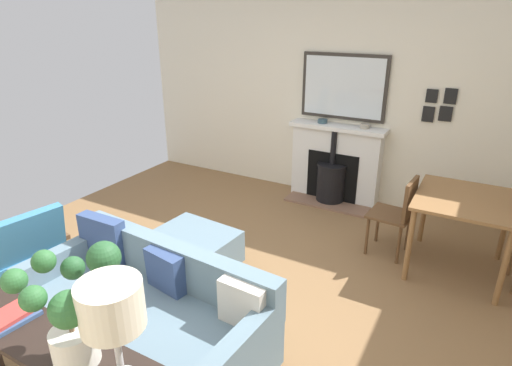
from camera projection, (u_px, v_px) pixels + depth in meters
name	position (u px, v px, depth m)	size (l,w,h in m)	color
ground_plane	(218.00, 300.00, 3.68)	(5.47, 5.63, 0.01)	olive
wall_left	(335.00, 93.00, 5.38)	(0.12, 5.63, 2.73)	silver
fireplace	(334.00, 168.00, 5.49)	(0.53, 1.22, 1.00)	brown
mirror_over_mantel	(343.00, 87.00, 5.21)	(0.04, 1.08, 0.80)	#2D2823
mantel_bowl_near	(323.00, 121.00, 5.39)	(0.13, 0.13, 0.05)	#334C56
mantel_bowl_far	(365.00, 126.00, 5.15)	(0.12, 0.12, 0.06)	#9E9384
sofa	(147.00, 312.00, 3.00)	(0.96, 1.88, 0.83)	#B2B2B7
ottoman	(195.00, 248.00, 4.01)	(0.65, 0.79, 0.40)	#B2B2B7
armchair_accent	(23.00, 247.00, 3.61)	(0.76, 0.69, 0.82)	brown
console_table	(40.00, 348.00, 2.24)	(0.32, 1.66, 0.76)	black
table_lamp_far_end	(111.00, 308.00, 1.77)	(0.28, 0.28, 0.52)	#B2B2B7
potted_plant	(73.00, 306.00, 1.90)	(0.47, 0.49, 0.58)	silver
book_stack	(12.00, 316.00, 2.30)	(0.28, 0.20, 0.04)	#38517F
dining_table	(465.00, 208.00, 3.87)	(0.93, 0.85, 0.75)	olive
dining_chair_near_fireplace	(399.00, 211.00, 4.18)	(0.43, 0.43, 0.84)	brown
photo_gallery_row	(439.00, 106.00, 4.76)	(0.02, 0.33, 0.40)	black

